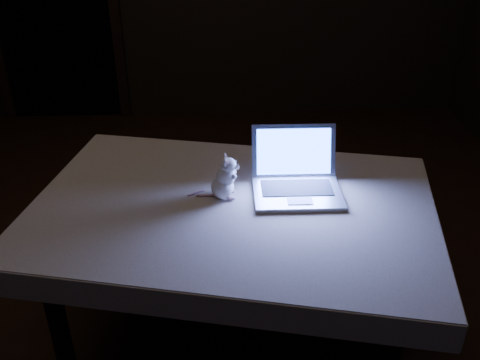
{
  "coord_description": "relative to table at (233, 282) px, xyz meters",
  "views": [
    {
      "loc": [
        0.18,
        -1.89,
        1.83
      ],
      "look_at": [
        0.26,
        -0.14,
        0.82
      ],
      "focal_mm": 40.0,
      "sensor_mm": 36.0,
      "label": 1
    }
  ],
  "objects": [
    {
      "name": "floor",
      "position": [
        -0.23,
        0.2,
        -0.37
      ],
      "size": [
        5.0,
        5.0,
        0.0
      ],
      "primitive_type": "plane",
      "color": "black",
      "rests_on": "ground"
    },
    {
      "name": "tablecloth",
      "position": [
        0.04,
        0.05,
        0.33
      ],
      "size": [
        1.5,
        1.01,
        0.11
      ],
      "primitive_type": null,
      "rotation": [
        0.0,
        0.0,
        0.0
      ],
      "color": "beige",
      "rests_on": "table"
    },
    {
      "name": "laptop",
      "position": [
        0.25,
        0.05,
        0.5
      ],
      "size": [
        0.34,
        0.3,
        0.23
      ],
      "primitive_type": null,
      "rotation": [
        0.0,
        0.0,
        -0.01
      ],
      "color": "#ACACB0",
      "rests_on": "tablecloth"
    },
    {
      "name": "table",
      "position": [
        0.0,
        0.0,
        0.0
      ],
      "size": [
        1.55,
        1.17,
        0.75
      ],
      "primitive_type": null,
      "rotation": [
        0.0,
        0.0,
        -0.21
      ],
      "color": "black",
      "rests_on": "floor"
    },
    {
      "name": "plush_mouse",
      "position": [
        -0.03,
        0.06,
        0.47
      ],
      "size": [
        0.15,
        0.15,
        0.18
      ],
      "primitive_type": null,
      "rotation": [
        0.0,
        0.0,
        -0.22
      ],
      "color": "white",
      "rests_on": "tablecloth"
    }
  ]
}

